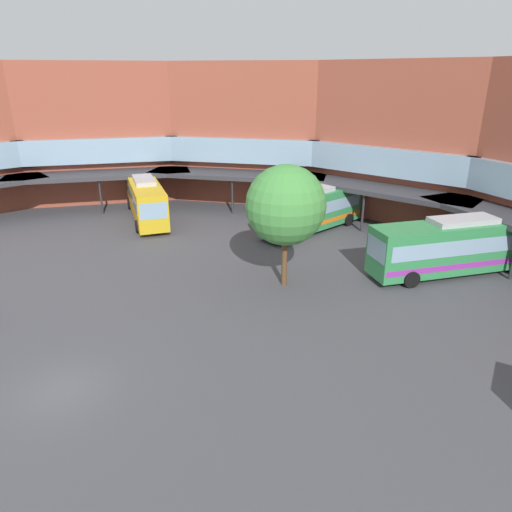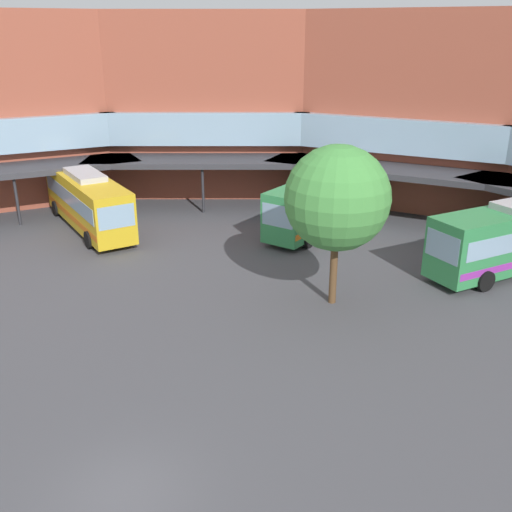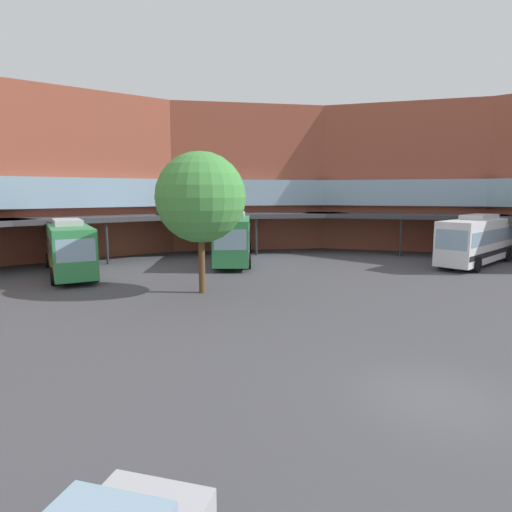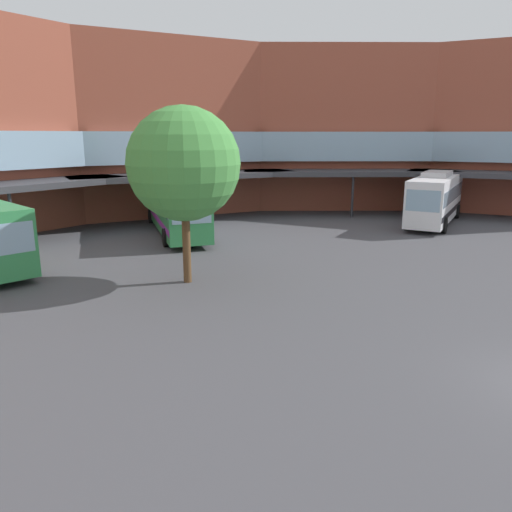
% 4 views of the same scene
% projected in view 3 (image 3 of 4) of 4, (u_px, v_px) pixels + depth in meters
% --- Properties ---
extents(ground_plane, '(118.95, 118.95, 0.00)m').
position_uv_depth(ground_plane, '(433.00, 398.00, 11.84)').
color(ground_plane, '#47474C').
extents(station_building, '(76.90, 40.77, 13.90)m').
position_uv_depth(station_building, '(134.00, 175.00, 28.04)').
color(station_building, '#9E4C38').
rests_on(station_building, ground).
extents(bus_0, '(10.70, 3.99, 3.90)m').
position_uv_depth(bus_0, '(478.00, 239.00, 33.59)').
color(bus_0, white).
rests_on(bus_0, ground).
extents(bus_1, '(4.01, 10.77, 3.77)m').
position_uv_depth(bus_1, '(69.00, 247.00, 29.70)').
color(bus_1, '#338C4C').
rests_on(bus_1, ground).
extents(bus_2, '(9.35, 11.61, 3.95)m').
position_uv_depth(bus_2, '(234.00, 236.00, 35.87)').
color(bus_2, '#338C4C').
rests_on(bus_2, ground).
extents(plaza_tree, '(4.95, 4.95, 7.79)m').
position_uv_depth(plaza_tree, '(201.00, 198.00, 23.58)').
color(plaza_tree, brown).
rests_on(plaza_tree, ground).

